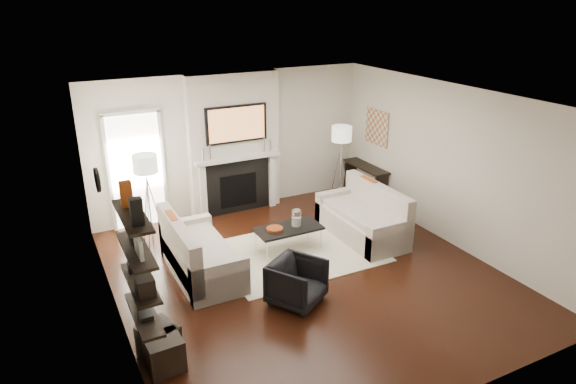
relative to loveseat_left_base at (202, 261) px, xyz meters
name	(u,v)px	position (x,y,z in m)	size (l,w,h in m)	color
room_envelope	(307,192)	(1.41, -0.74, 1.14)	(6.00, 6.00, 6.00)	black
chimney_breast	(234,144)	(1.41, 2.14, 1.14)	(1.80, 0.25, 2.70)	silver
fireplace_surround	(238,187)	(1.41, 2.00, 0.31)	(1.30, 0.02, 1.04)	black
firebox	(238,190)	(1.41, 2.00, 0.24)	(0.75, 0.02, 0.65)	black
mantel_pilaster_l	(203,192)	(0.69, 1.97, 0.34)	(0.12, 0.08, 1.10)	white
mantel_pilaster_r	(272,180)	(2.13, 1.97, 0.34)	(0.12, 0.08, 1.10)	white
mantel_shelf	(238,158)	(1.41, 1.95, 0.91)	(1.70, 0.18, 0.07)	white
tv_body	(236,124)	(1.41, 1.98, 1.57)	(1.20, 0.06, 0.70)	black
tv_screen	(237,124)	(1.41, 1.95, 1.57)	(1.10, 0.01, 0.62)	#BF723F
candlestick_l_tall	(210,152)	(0.86, 1.96, 1.09)	(0.04, 0.04, 0.30)	silver
candlestick_l_short	(203,155)	(0.73, 1.96, 1.06)	(0.04, 0.04, 0.24)	silver
candlestick_r_tall	(264,145)	(1.96, 1.96, 1.09)	(0.04, 0.04, 0.30)	silver
candlestick_r_short	(270,146)	(2.09, 1.96, 1.06)	(0.04, 0.04, 0.24)	silver
hallway_panel	(137,172)	(-0.44, 2.24, 0.84)	(0.90, 0.02, 2.10)	white
door_trim_l	(109,176)	(-0.92, 2.22, 0.84)	(0.06, 0.06, 2.16)	white
door_trim_r	(163,168)	(0.04, 2.22, 0.84)	(0.06, 0.06, 2.16)	white
door_trim_top	(130,112)	(-0.44, 2.22, 1.92)	(1.02, 0.06, 0.06)	white
rug	(297,252)	(1.62, -0.05, -0.20)	(2.60, 2.00, 0.01)	beige
loveseat_left_base	(202,261)	(0.00, 0.00, 0.00)	(0.85, 1.80, 0.42)	beige
loveseat_left_back	(179,248)	(-0.33, 0.00, 0.32)	(0.18, 1.80, 0.80)	beige
loveseat_left_arm_n	(220,281)	(0.00, -0.81, 0.09)	(0.85, 0.18, 0.60)	beige
loveseat_left_arm_s	(186,235)	(0.00, 0.81, 0.09)	(0.85, 0.18, 0.60)	beige
loveseat_left_cushion	(204,246)	(0.05, 0.00, 0.26)	(0.63, 1.44, 0.10)	beige
pillow_left_orange	(173,227)	(-0.33, 0.30, 0.52)	(0.10, 0.42, 0.42)	#AA4914
pillow_left_charcoal	(184,244)	(-0.33, -0.30, 0.51)	(0.10, 0.40, 0.40)	black
loveseat_right_base	(361,226)	(2.92, -0.03, 0.00)	(0.85, 1.80, 0.42)	beige
loveseat_right_back	(378,206)	(3.25, -0.03, 0.32)	(0.18, 1.80, 0.80)	beige
loveseat_right_arm_n	(390,239)	(2.92, -0.84, 0.09)	(0.85, 0.18, 0.60)	beige
loveseat_right_arm_s	(337,205)	(2.92, 0.78, 0.09)	(0.85, 0.18, 0.60)	beige
loveseat_right_cushion	(359,213)	(2.87, -0.03, 0.26)	(0.63, 1.44, 0.10)	beige
pillow_right_orange	(368,190)	(3.25, 0.27, 0.52)	(0.10, 0.42, 0.42)	#AA4914
pillow_right_charcoal	(389,201)	(3.25, -0.33, 0.51)	(0.10, 0.40, 0.40)	black
coffee_table	(288,229)	(1.53, 0.09, 0.19)	(1.10, 0.55, 0.04)	black
coffee_leg_nw	(267,252)	(1.03, -0.13, -0.02)	(0.02, 0.02, 0.38)	silver
coffee_leg_ne	(321,239)	(2.03, -0.13, -0.02)	(0.02, 0.02, 0.38)	silver
coffee_leg_sw	(256,241)	(1.03, 0.31, -0.02)	(0.02, 0.02, 0.38)	silver
coffee_leg_se	(308,229)	(2.03, 0.31, -0.02)	(0.02, 0.02, 0.38)	silver
hurricane_glass	(296,218)	(1.68, 0.09, 0.35)	(0.16, 0.16, 0.28)	white
hurricane_candle	(296,222)	(1.68, 0.09, 0.29)	(0.11, 0.11, 0.16)	white
copper_bowl	(275,229)	(1.28, 0.09, 0.24)	(0.27, 0.27, 0.05)	#B9501E
armchair	(297,280)	(0.93, -1.35, 0.14)	(0.67, 0.63, 0.69)	black
lamp_left_post	(150,212)	(-0.44, 1.38, 0.39)	(0.02, 0.02, 1.20)	silver
lamp_left_shade	(145,164)	(-0.44, 1.38, 1.24)	(0.40, 0.40, 0.30)	white
lamp_left_leg_a	(157,210)	(-0.33, 1.38, 0.39)	(0.02, 0.02, 1.25)	silver
lamp_left_leg_b	(146,210)	(-0.50, 1.47, 0.39)	(0.02, 0.02, 1.25)	silver
lamp_left_leg_c	(148,214)	(-0.50, 1.28, 0.39)	(0.02, 0.02, 1.25)	silver
lamp_right_post	(340,174)	(3.46, 1.54, 0.39)	(0.02, 0.02, 1.20)	silver
lamp_right_shade	(342,134)	(3.46, 1.54, 1.24)	(0.40, 0.40, 0.30)	white
lamp_right_leg_a	(345,173)	(3.57, 1.54, 0.39)	(0.02, 0.02, 1.25)	silver
lamp_right_leg_b	(335,173)	(3.40, 1.64, 0.39)	(0.02, 0.02, 1.25)	silver
lamp_right_leg_c	(340,176)	(3.40, 1.45, 0.39)	(0.02, 0.02, 1.25)	silver
console_top	(366,167)	(3.98, 1.39, 0.52)	(0.35, 1.20, 0.04)	black
console_leg_n	(381,192)	(3.98, 0.84, 0.14)	(0.30, 0.04, 0.71)	black
console_leg_s	(350,176)	(3.98, 1.94, 0.14)	(0.30, 0.04, 0.71)	black
wall_art	(377,127)	(4.14, 1.31, 1.34)	(0.03, 0.70, 0.70)	tan
shelf_bottom	(144,314)	(-1.21, -1.74, 0.49)	(0.25, 1.00, 0.04)	black
shelf_lower	(140,283)	(-1.21, -1.74, 0.89)	(0.25, 1.00, 0.04)	black
shelf_upper	(136,250)	(-1.21, -1.74, 1.29)	(0.25, 1.00, 0.04)	black
shelf_top	(132,216)	(-1.21, -1.74, 1.69)	(0.25, 1.00, 0.04)	black
decor_magfile_a	(136,212)	(-1.21, -2.02, 1.85)	(0.12, 0.10, 0.28)	black
decor_magfile_b	(126,194)	(-1.21, -1.50, 1.85)	(0.12, 0.10, 0.28)	#AA4914
decor_frame_a	(139,246)	(-1.21, -1.91, 1.42)	(0.04, 0.30, 0.22)	white
decor_frame_b	(132,235)	(-1.21, -1.56, 1.40)	(0.04, 0.22, 0.18)	black
decor_wine_rack	(145,285)	(-1.21, -2.00, 1.01)	(0.18, 0.25, 0.20)	black
decor_box_small	(135,266)	(-1.21, -1.48, 0.97)	(0.15, 0.12, 0.12)	black
decor_books	(145,315)	(-1.21, -1.82, 0.53)	(0.14, 0.20, 0.05)	black
decor_box_tall	(137,293)	(-1.21, -1.43, 0.60)	(0.10, 0.10, 0.18)	white
clock_rim	(97,180)	(-1.32, 0.16, 1.49)	(0.34, 0.34, 0.04)	black
clock_face	(99,180)	(-1.30, 0.16, 1.49)	(0.29, 0.29, 0.01)	white
ottoman_near	(159,341)	(-1.06, -1.61, -0.01)	(0.40, 0.40, 0.40)	black
ottoman_far	(164,353)	(-1.06, -1.86, -0.01)	(0.40, 0.40, 0.40)	black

